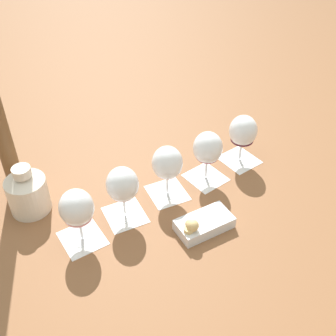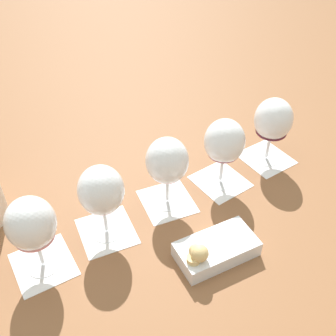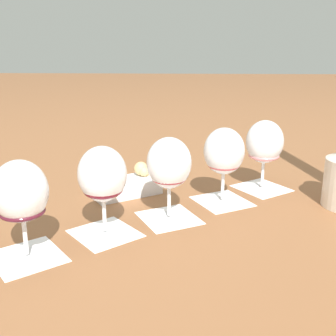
# 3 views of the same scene
# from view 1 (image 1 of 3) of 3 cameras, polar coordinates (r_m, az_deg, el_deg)

# --- Properties ---
(ground_plane) EXTENTS (8.00, 8.00, 0.00)m
(ground_plane) POSITION_cam_1_polar(r_m,az_deg,el_deg) (1.30, 0.14, -3.60)
(ground_plane) COLOR brown
(tasting_card_0) EXTENTS (0.16, 0.16, 0.00)m
(tasting_card_0) POSITION_cam_1_polar(r_m,az_deg,el_deg) (1.20, -11.50, -9.31)
(tasting_card_0) COLOR white
(tasting_card_0) RESTS_ON ground_plane
(tasting_card_1) EXTENTS (0.15, 0.16, 0.00)m
(tasting_card_1) POSITION_cam_1_polar(r_m,az_deg,el_deg) (1.24, -5.82, -6.33)
(tasting_card_1) COLOR white
(tasting_card_1) RESTS_ON ground_plane
(tasting_card_2) EXTENTS (0.15, 0.16, 0.00)m
(tasting_card_2) POSITION_cam_1_polar(r_m,az_deg,el_deg) (1.30, -0.09, -3.37)
(tasting_card_2) COLOR white
(tasting_card_2) RESTS_ON ground_plane
(tasting_card_3) EXTENTS (0.16, 0.16, 0.00)m
(tasting_card_3) POSITION_cam_1_polar(r_m,az_deg,el_deg) (1.36, 5.11, -1.27)
(tasting_card_3) COLOR white
(tasting_card_3) RESTS_ON ground_plane
(tasting_card_4) EXTENTS (0.16, 0.16, 0.00)m
(tasting_card_4) POSITION_cam_1_polar(r_m,az_deg,el_deg) (1.45, 9.62, 1.12)
(tasting_card_4) COLOR white
(tasting_card_4) RESTS_ON ground_plane
(wine_glass_0) EXTENTS (0.09, 0.09, 0.17)m
(wine_glass_0) POSITION_cam_1_polar(r_m,az_deg,el_deg) (1.12, -12.24, -5.51)
(wine_glass_0) COLOR white
(wine_glass_0) RESTS_ON tasting_card_0
(wine_glass_1) EXTENTS (0.09, 0.09, 0.17)m
(wine_glass_1) POSITION_cam_1_polar(r_m,az_deg,el_deg) (1.17, -6.18, -2.50)
(wine_glass_1) COLOR white
(wine_glass_1) RESTS_ON tasting_card_1
(wine_glass_2) EXTENTS (0.09, 0.09, 0.17)m
(wine_glass_2) POSITION_cam_1_polar(r_m,az_deg,el_deg) (1.23, -0.10, 0.44)
(wine_glass_2) COLOR white
(wine_glass_2) RESTS_ON tasting_card_2
(wine_glass_3) EXTENTS (0.09, 0.09, 0.17)m
(wine_glass_3) POSITION_cam_1_polar(r_m,az_deg,el_deg) (1.29, 5.39, 2.48)
(wine_glass_3) COLOR white
(wine_glass_3) RESTS_ON tasting_card_3
(wine_glass_4) EXTENTS (0.09, 0.09, 0.17)m
(wine_glass_4) POSITION_cam_1_polar(r_m,az_deg,el_deg) (1.38, 10.12, 4.78)
(wine_glass_4) COLOR white
(wine_glass_4) RESTS_ON tasting_card_4
(ceramic_vase) EXTENTS (0.12, 0.12, 0.16)m
(ceramic_vase) POSITION_cam_1_polar(r_m,az_deg,el_deg) (1.28, -18.52, -3.07)
(ceramic_vase) COLOR beige
(ceramic_vase) RESTS_ON ground_plane
(snack_dish) EXTENTS (0.18, 0.16, 0.07)m
(snack_dish) POSITION_cam_1_polar(r_m,az_deg,el_deg) (1.19, 4.72, -7.56)
(snack_dish) COLOR silver
(snack_dish) RESTS_ON ground_plane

